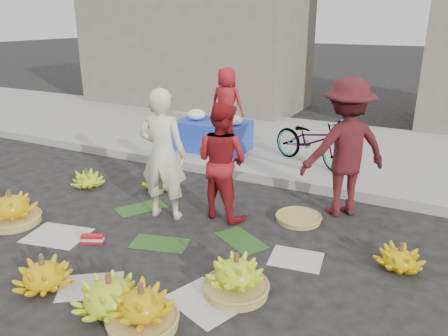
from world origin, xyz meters
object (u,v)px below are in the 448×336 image
at_px(bicycle, 312,141).
at_px(banana_bunch_0, 12,209).
at_px(banana_bunch_4, 236,276).
at_px(vendor_cream, 163,155).
at_px(flower_table, 213,133).

bearing_deg(bicycle, banana_bunch_0, 166.56).
height_order(banana_bunch_4, bicycle, bicycle).
bearing_deg(banana_bunch_4, banana_bunch_0, 179.35).
xyz_separation_m(vendor_cream, flower_table, (-0.70, 2.59, -0.41)).
xyz_separation_m(flower_table, bicycle, (1.86, 0.01, 0.10)).
height_order(banana_bunch_4, vendor_cream, vendor_cream).
distance_m(banana_bunch_0, bicycle, 4.58).
relative_size(banana_bunch_4, bicycle, 0.44).
distance_m(banana_bunch_4, flower_table, 4.33).
bearing_deg(flower_table, banana_bunch_4, -60.16).
bearing_deg(banana_bunch_0, bicycle, 53.23).
xyz_separation_m(banana_bunch_4, vendor_cream, (-1.56, 1.10, 0.66)).
bearing_deg(bicycle, banana_bunch_4, -150.40).
relative_size(banana_bunch_0, flower_table, 0.50).
relative_size(vendor_cream, bicycle, 1.08).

